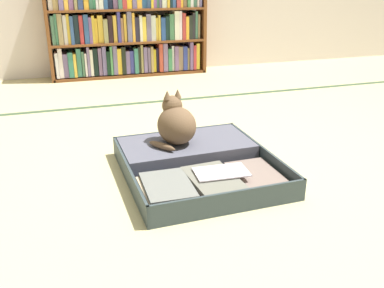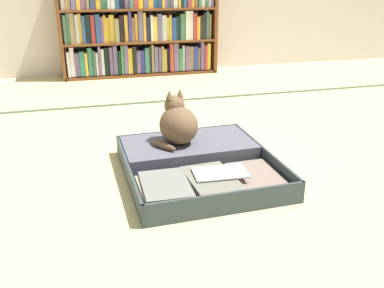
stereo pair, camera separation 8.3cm
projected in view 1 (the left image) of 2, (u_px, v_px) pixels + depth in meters
ground_plane at (226, 170)px, 2.13m from camera, size 10.00×10.00×0.00m
tatami_border at (164, 101)px, 3.27m from camera, size 4.80×0.05×0.00m
bookshelf at (127, 27)px, 3.93m from camera, size 1.46×0.24×0.93m
open_suitcase at (194, 163)px, 2.10m from camera, size 0.72×0.79×0.10m
black_cat at (175, 124)px, 2.16m from camera, size 0.27×0.26×0.27m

